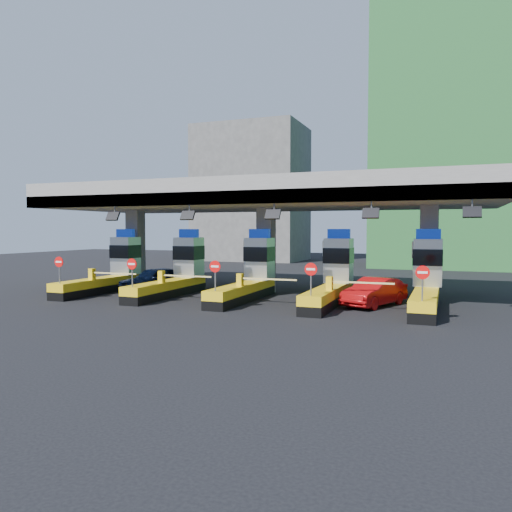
% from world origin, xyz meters
% --- Properties ---
extents(ground, '(120.00, 120.00, 0.00)m').
position_xyz_m(ground, '(0.00, 0.00, 0.00)').
color(ground, black).
rests_on(ground, ground).
extents(toll_canopy, '(28.00, 12.09, 7.00)m').
position_xyz_m(toll_canopy, '(0.00, 2.87, 6.13)').
color(toll_canopy, slate).
rests_on(toll_canopy, ground).
extents(toll_lane_far_left, '(4.43, 8.00, 4.16)m').
position_xyz_m(toll_lane_far_left, '(-10.00, 0.28, 1.40)').
color(toll_lane_far_left, black).
rests_on(toll_lane_far_left, ground).
extents(toll_lane_left, '(4.43, 8.00, 4.16)m').
position_xyz_m(toll_lane_left, '(-5.00, 0.28, 1.40)').
color(toll_lane_left, black).
rests_on(toll_lane_left, ground).
extents(toll_lane_center, '(4.43, 8.00, 4.16)m').
position_xyz_m(toll_lane_center, '(0.00, 0.28, 1.40)').
color(toll_lane_center, black).
rests_on(toll_lane_center, ground).
extents(toll_lane_right, '(4.43, 8.00, 4.16)m').
position_xyz_m(toll_lane_right, '(5.00, 0.28, 1.40)').
color(toll_lane_right, black).
rests_on(toll_lane_right, ground).
extents(toll_lane_far_right, '(4.43, 8.00, 4.16)m').
position_xyz_m(toll_lane_far_right, '(10.00, 0.28, 1.40)').
color(toll_lane_far_right, black).
rests_on(toll_lane_far_right, ground).
extents(bg_building_scaffold, '(18.00, 12.00, 28.00)m').
position_xyz_m(bg_building_scaffold, '(12.00, 32.00, 14.00)').
color(bg_building_scaffold, '#1E5926').
rests_on(bg_building_scaffold, ground).
extents(bg_building_concrete, '(14.00, 10.00, 18.00)m').
position_xyz_m(bg_building_concrete, '(-14.00, 36.00, 9.00)').
color(bg_building_concrete, '#4C4C49').
rests_on(bg_building_concrete, ground).
extents(van, '(3.64, 5.21, 1.65)m').
position_xyz_m(van, '(-7.02, 0.76, 0.82)').
color(van, black).
rests_on(van, ground).
extents(red_car, '(3.19, 4.88, 1.52)m').
position_xyz_m(red_car, '(7.37, -0.22, 0.76)').
color(red_car, '#AD0D0F').
rests_on(red_car, ground).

